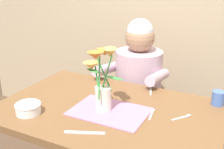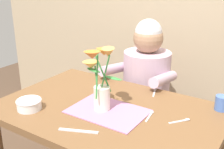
{
  "view_description": "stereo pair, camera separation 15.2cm",
  "coord_description": "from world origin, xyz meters",
  "px_view_note": "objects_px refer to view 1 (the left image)",
  "views": [
    {
      "loc": [
        0.64,
        -1.22,
        1.45
      ],
      "look_at": [
        -0.0,
        0.05,
        0.92
      ],
      "focal_mm": 45.42,
      "sensor_mm": 36.0,
      "label": 1
    },
    {
      "loc": [
        0.77,
        -1.14,
        1.45
      ],
      "look_at": [
        -0.0,
        0.05,
        0.92
      ],
      "focal_mm": 45.42,
      "sensor_mm": 36.0,
      "label": 2
    }
  ],
  "objects_px": {
    "dinner_knife": "(85,133)",
    "ceramic_mug": "(218,98)",
    "flower_vase": "(101,79)",
    "ceramic_bowl": "(28,108)",
    "seated_person": "(138,94)"
  },
  "relations": [
    {
      "from": "dinner_knife",
      "to": "ceramic_mug",
      "type": "bearing_deg",
      "value": 26.48
    },
    {
      "from": "seated_person",
      "to": "ceramic_bowl",
      "type": "distance_m",
      "value": 0.92
    },
    {
      "from": "seated_person",
      "to": "dinner_knife",
      "type": "bearing_deg",
      "value": -83.27
    },
    {
      "from": "ceramic_mug",
      "to": "ceramic_bowl",
      "type": "bearing_deg",
      "value": -147.47
    },
    {
      "from": "dinner_knife",
      "to": "ceramic_mug",
      "type": "relative_size",
      "value": 2.04
    },
    {
      "from": "ceramic_bowl",
      "to": "dinner_knife",
      "type": "height_order",
      "value": "ceramic_bowl"
    },
    {
      "from": "flower_vase",
      "to": "ceramic_bowl",
      "type": "xyz_separation_m",
      "value": [
        -0.33,
        -0.2,
        -0.15
      ]
    },
    {
      "from": "flower_vase",
      "to": "ceramic_bowl",
      "type": "height_order",
      "value": "flower_vase"
    },
    {
      "from": "flower_vase",
      "to": "ceramic_bowl",
      "type": "distance_m",
      "value": 0.41
    },
    {
      "from": "flower_vase",
      "to": "ceramic_mug",
      "type": "xyz_separation_m",
      "value": [
        0.54,
        0.35,
        -0.14
      ]
    },
    {
      "from": "ceramic_mug",
      "to": "flower_vase",
      "type": "bearing_deg",
      "value": -146.84
    },
    {
      "from": "ceramic_bowl",
      "to": "ceramic_mug",
      "type": "height_order",
      "value": "ceramic_mug"
    },
    {
      "from": "dinner_knife",
      "to": "ceramic_mug",
      "type": "distance_m",
      "value": 0.77
    },
    {
      "from": "dinner_knife",
      "to": "ceramic_mug",
      "type": "xyz_separation_m",
      "value": [
        0.5,
        0.59,
        0.04
      ]
    },
    {
      "from": "seated_person",
      "to": "flower_vase",
      "type": "distance_m",
      "value": 0.75
    }
  ]
}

